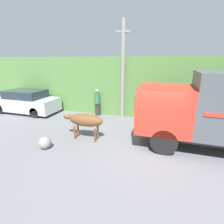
# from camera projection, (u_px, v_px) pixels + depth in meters

# --- Properties ---
(ground_plane) EXTENTS (60.00, 60.00, 0.00)m
(ground_plane) POSITION_uv_depth(u_px,v_px,m) (147.00, 147.00, 7.39)
(ground_plane) COLOR slate
(hillside_embankment) EXTENTS (32.00, 5.20, 3.74)m
(hillside_embankment) POSITION_uv_depth(u_px,v_px,m) (159.00, 84.00, 12.63)
(hillside_embankment) COLOR #568442
(hillside_embankment) RESTS_ON ground_plane
(building_backdrop) EXTENTS (6.16, 2.70, 3.29)m
(building_backdrop) POSITION_uv_depth(u_px,v_px,m) (79.00, 85.00, 13.47)
(building_backdrop) COLOR #B2BCAD
(building_backdrop) RESTS_ON ground_plane
(brown_cow) EXTENTS (1.97, 0.58, 1.21)m
(brown_cow) POSITION_uv_depth(u_px,v_px,m) (85.00, 120.00, 7.93)
(brown_cow) COLOR brown
(brown_cow) RESTS_ON ground_plane
(parked_suv) EXTENTS (4.62, 1.83, 1.57)m
(parked_suv) POSITION_uv_depth(u_px,v_px,m) (25.00, 102.00, 12.03)
(parked_suv) COLOR silver
(parked_suv) RESTS_ON ground_plane
(pedestrian_on_hill) EXTENTS (0.46, 0.46, 1.76)m
(pedestrian_on_hill) POSITION_uv_depth(u_px,v_px,m) (97.00, 101.00, 11.36)
(pedestrian_on_hill) COLOR #38332D
(pedestrian_on_hill) RESTS_ON ground_plane
(utility_pole) EXTENTS (0.90, 0.26, 5.74)m
(utility_pole) POSITION_uv_depth(u_px,v_px,m) (123.00, 70.00, 10.35)
(utility_pole) COLOR gray
(utility_pole) RESTS_ON ground_plane
(roadside_rock) EXTENTS (0.51, 0.51, 0.51)m
(roadside_rock) POSITION_uv_depth(u_px,v_px,m) (45.00, 143.00, 7.21)
(roadside_rock) COLOR gray
(roadside_rock) RESTS_ON ground_plane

